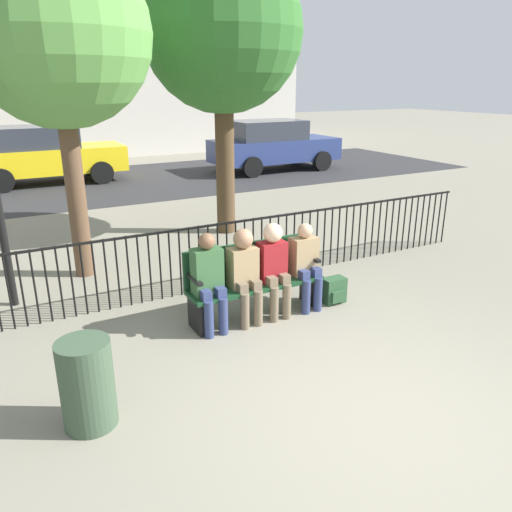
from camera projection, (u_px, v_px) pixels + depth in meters
The scene contains 14 objects.
ground_plane at pixel (383, 420), 4.33m from camera, with size 80.00×80.00×0.00m, color gray.
park_bench at pixel (253, 278), 6.15m from camera, with size 1.72×0.45×0.92m.
seated_person_0 at pixel (209, 278), 5.70m from camera, with size 0.34×0.39×1.18m.
seated_person_1 at pixel (245, 270), 5.90m from camera, with size 0.34×0.39×1.17m.
seated_person_2 at pixel (274, 264), 6.08m from camera, with size 0.34×0.39×1.18m.
seated_person_3 at pixel (306, 262), 6.31m from camera, with size 0.34×0.39×1.12m.
backpack at pixel (334, 291), 6.59m from camera, with size 0.30×0.23×0.34m.
fence_railing at pixel (218, 250), 6.95m from camera, with size 9.01×0.03×0.95m.
tree_0 at pixel (222, 32), 8.64m from camera, with size 2.81×2.81×5.03m.
tree_1 at pixel (57, 34), 6.51m from camera, with size 2.49×2.49×4.63m.
street_surface at pixel (95, 184), 14.28m from camera, with size 24.00×6.00×0.01m.
parked_car_0 at pixel (44, 154), 14.22m from camera, with size 4.20×1.94×1.62m.
parked_car_1 at pixel (272, 145), 16.33m from camera, with size 4.20×1.94×1.62m.
trash_bin at pixel (87, 384), 4.16m from camera, with size 0.45×0.45×0.78m.
Camera 1 is at (-2.70, -2.65, 2.77)m, focal length 35.00 mm.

